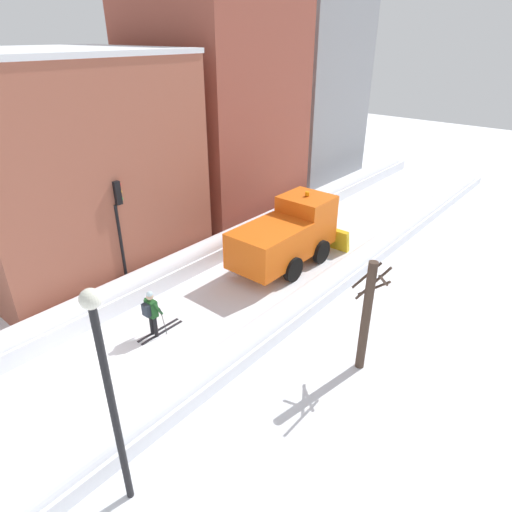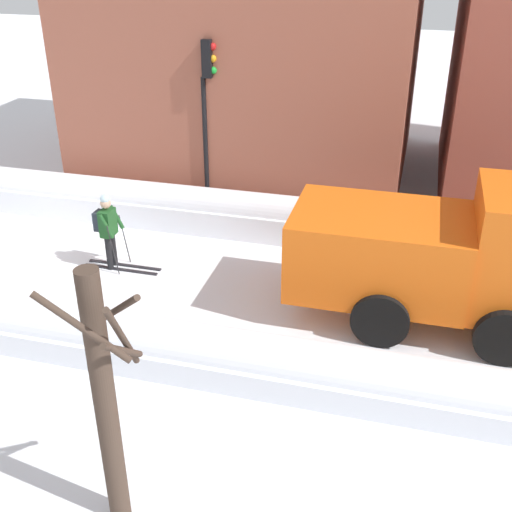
{
  "view_description": "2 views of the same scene",
  "coord_description": "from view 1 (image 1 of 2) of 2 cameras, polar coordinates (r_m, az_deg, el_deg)",
  "views": [
    {
      "loc": [
        10.53,
        -5.04,
        9.58
      ],
      "look_at": [
        0.33,
        7.01,
        1.46
      ],
      "focal_mm": 30.65,
      "sensor_mm": 36.0,
      "label": 1
    },
    {
      "loc": [
        11.29,
        8.71,
        7.1
      ],
      "look_at": [
        0.65,
        5.89,
        1.26
      ],
      "focal_mm": 44.18,
      "sensor_mm": 36.0,
      "label": 2
    }
  ],
  "objects": [
    {
      "name": "ground_plane",
      "position": [
        20.71,
        4.64,
        -0.42
      ],
      "size": [
        80.0,
        80.0,
        0.0
      ],
      "primitive_type": "plane",
      "color": "white"
    },
    {
      "name": "snowbank_left",
      "position": [
        22.07,
        -1.26,
        2.94
      ],
      "size": [
        1.1,
        36.0,
        1.12
      ],
      "color": "white",
      "rests_on": "ground"
    },
    {
      "name": "snowbank_right",
      "position": [
        19.23,
        11.51,
        -1.94
      ],
      "size": [
        1.1,
        36.0,
        0.93
      ],
      "color": "white",
      "rests_on": "ground"
    },
    {
      "name": "building_brick_near",
      "position": [
        21.09,
        -24.12,
        10.99
      ],
      "size": [
        8.79,
        9.36,
        9.01
      ],
      "color": "#9E5642",
      "rests_on": "ground"
    },
    {
      "name": "building_brick_mid",
      "position": [
        26.27,
        -5.33,
        18.91
      ],
      "size": [
        8.06,
        7.65,
        11.65
      ],
      "color": "brown",
      "rests_on": "ground"
    },
    {
      "name": "building_concrete_far",
      "position": [
        33.07,
        7.1,
        28.87
      ],
      "size": [
        6.33,
        7.41,
        21.25
      ],
      "color": "gray",
      "rests_on": "ground"
    },
    {
      "name": "plow_truck",
      "position": [
        19.69,
        4.2,
        2.85
      ],
      "size": [
        3.2,
        5.98,
        3.12
      ],
      "color": "orange",
      "rests_on": "ground"
    },
    {
      "name": "skier",
      "position": [
        15.58,
        -13.47,
        -7.06
      ],
      "size": [
        0.62,
        1.8,
        1.81
      ],
      "color": "black",
      "rests_on": "ground"
    },
    {
      "name": "traffic_light_pole",
      "position": [
        17.69,
        -17.4,
        4.95
      ],
      "size": [
        0.28,
        0.42,
        4.64
      ],
      "color": "black",
      "rests_on": "ground"
    },
    {
      "name": "street_lamp",
      "position": [
        9.34,
        -18.85,
        -15.1
      ],
      "size": [
        0.4,
        0.4,
        5.6
      ],
      "color": "black",
      "rests_on": "ground"
    },
    {
      "name": "bare_tree_near",
      "position": [
        13.68,
        14.26,
        -7.33
      ],
      "size": [
        0.99,
        1.06,
        3.79
      ],
      "color": "#443429",
      "rests_on": "ground"
    }
  ]
}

